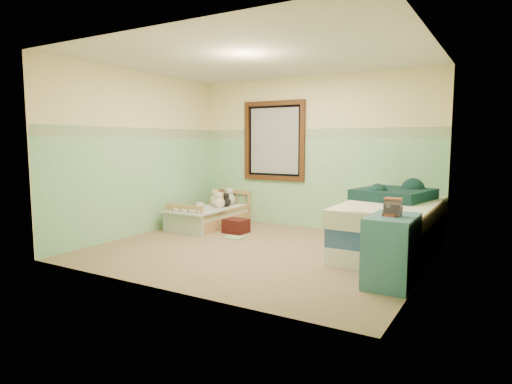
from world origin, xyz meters
The scene contains 30 objects.
floor centered at (0.00, 0.00, -0.01)m, with size 4.20×3.60×0.02m, color #73644C.
ceiling centered at (0.00, 0.00, 2.51)m, with size 4.20×3.60×0.02m, color silver.
wall_back centered at (0.00, 1.80, 1.25)m, with size 4.20×0.04×2.50m, color #EDE494.
wall_front centered at (0.00, -1.80, 1.25)m, with size 4.20×0.04×2.50m, color #EDE494.
wall_left centered at (-2.10, 0.00, 1.25)m, with size 0.04×3.60×2.50m, color #EDE494.
wall_right centered at (2.10, 0.00, 1.25)m, with size 0.04×3.60×2.50m, color #EDE494.
wainscot_mint centered at (0.00, 1.79, 0.75)m, with size 4.20×0.01×1.50m, color #7DB884.
border_strip centered at (0.00, 1.79, 1.57)m, with size 4.20×0.01×0.15m, color #4B7654.
window_frame centered at (-0.70, 1.76, 1.45)m, with size 1.16×0.06×1.36m, color black.
window_blinds centered at (-0.70, 1.77, 1.45)m, with size 0.92×0.01×1.12m, color #B2B2AF.
toddler_bed_frame centered at (-1.53, 1.05, 0.09)m, with size 0.73×1.46×0.19m, color tan.
toddler_mattress centered at (-1.53, 1.05, 0.25)m, with size 0.67×1.40×0.12m, color white.
patchwork_quilt centered at (-1.53, 0.60, 0.32)m, with size 0.79×0.73×0.03m, color #6087C4.
plush_bed_brown centered at (-1.68, 1.55, 0.40)m, with size 0.19×0.19×0.19m, color brown.
plush_bed_white centered at (-1.48, 1.55, 0.41)m, with size 0.21×0.21×0.21m, color silver.
plush_bed_tan centered at (-1.63, 1.33, 0.41)m, with size 0.20×0.20×0.20m, color #DABD7D.
plush_bed_dark centered at (-1.40, 1.33, 0.39)m, with size 0.16×0.16×0.16m, color black.
plush_floor_cream centered at (-1.86, 1.18, 0.13)m, with size 0.25×0.25×0.25m, color beige.
plush_floor_tan centered at (-1.60, 0.40, 0.11)m, with size 0.23×0.23×0.23m, color #DABD7D.
twin_bed_frame centered at (1.55, 0.80, 0.11)m, with size 1.03×2.06×0.22m, color white.
twin_boxspring centered at (1.55, 0.80, 0.33)m, with size 1.03×2.06×0.22m, color navy.
twin_mattress centered at (1.55, 0.80, 0.55)m, with size 1.07×2.10×0.22m, color silver.
teal_blanket centered at (1.50, 1.10, 0.73)m, with size 0.88×0.93×0.14m, color black.
dresser centered at (1.87, -0.52, 0.35)m, with size 0.44×0.71×0.71m, color teal.
book_stack centered at (1.87, -0.54, 0.79)m, with size 0.16×0.13×0.16m, color brown.
red_pillow centered at (-0.85, 0.80, 0.11)m, with size 0.35×0.31×0.22m, color maroon.
floor_book centered at (-0.65, 0.44, 0.01)m, with size 0.27×0.21×0.02m, color #F2DE50.
extra_plush_0 centered at (-1.40, 1.12, 0.40)m, with size 0.18×0.18×0.18m, color beige.
extra_plush_1 centered at (-1.47, 1.16, 0.40)m, with size 0.18×0.18×0.18m, color silver.
extra_plush_2 centered at (-1.55, 1.37, 0.39)m, with size 0.17×0.17×0.17m, color #DABD7D.
Camera 1 is at (2.86, -4.90, 1.44)m, focal length 30.58 mm.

